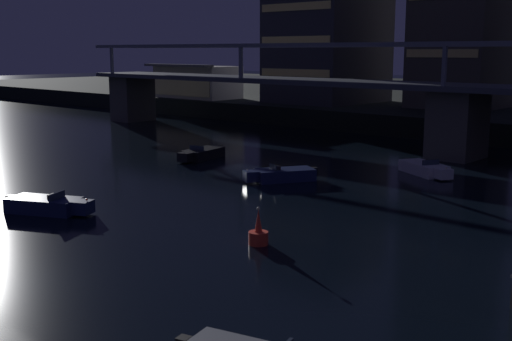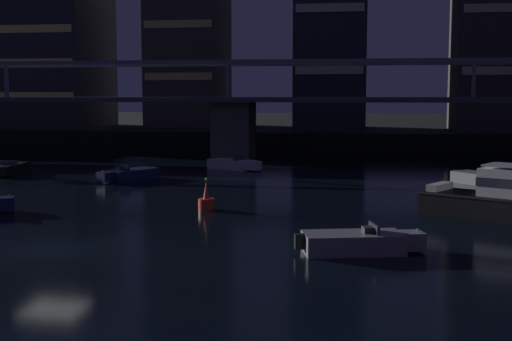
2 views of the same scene
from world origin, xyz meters
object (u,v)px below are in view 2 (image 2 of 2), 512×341
object	(u,v)px
speedboat_near_center	(483,179)
channel_buoy	(206,201)
speedboat_mid_center	(358,242)
speedboat_mid_right	(129,175)
cabin_cruiser_near_left	(510,199)
speedboat_mid_left	(233,164)
river_bridge	(234,113)
tower_west_low	(55,48)
speedboat_far_right	(11,169)
tower_west_tall	(188,2)

from	to	relation	value
speedboat_near_center	channel_buoy	distance (m)	21.37
speedboat_mid_center	channel_buoy	world-z (taller)	channel_buoy
speedboat_mid_center	speedboat_mid_right	xyz separation A→B (m)	(-16.84, 21.10, 0.00)
cabin_cruiser_near_left	speedboat_mid_left	distance (m)	27.92
river_bridge	channel_buoy	size ratio (longest dim) A/B	52.33
tower_west_low	speedboat_far_right	bearing A→B (deg)	-71.23
tower_west_low	tower_west_tall	size ratio (longest dim) A/B	0.63
tower_west_low	speedboat_mid_right	bearing A→B (deg)	-58.21
speedboat_mid_left	speedboat_mid_right	world-z (taller)	same
cabin_cruiser_near_left	speedboat_mid_center	bearing A→B (deg)	-131.10
speedboat_mid_center	cabin_cruiser_near_left	bearing A→B (deg)	48.90
river_bridge	tower_west_tall	world-z (taller)	tower_west_tall
speedboat_mid_right	tower_west_tall	bearing A→B (deg)	97.89
speedboat_mid_right	speedboat_far_right	xyz separation A→B (m)	(-10.65, 2.50, 0.00)
cabin_cruiser_near_left	tower_west_tall	bearing A→B (deg)	119.99
cabin_cruiser_near_left	speedboat_mid_left	size ratio (longest dim) A/B	1.83
speedboat_mid_right	channel_buoy	distance (m)	14.63
speedboat_near_center	speedboat_mid_right	bearing A→B (deg)	-176.56
river_bridge	speedboat_far_right	distance (m)	21.25
river_bridge	speedboat_far_right	bearing A→B (deg)	-137.06
speedboat_mid_left	channel_buoy	distance (m)	20.63
cabin_cruiser_near_left	speedboat_near_center	size ratio (longest dim) A/B	1.95
tower_west_low	channel_buoy	world-z (taller)	tower_west_low
tower_west_tall	speedboat_mid_left	bearing A→B (deg)	-69.06
river_bridge	speedboat_near_center	world-z (taller)	river_bridge
river_bridge	cabin_cruiser_near_left	xyz separation A→B (m)	(19.60, -29.36, -3.45)
speedboat_mid_right	channel_buoy	bearing A→B (deg)	-54.31
tower_west_low	speedboat_far_right	size ratio (longest dim) A/B	3.83
speedboat_mid_right	speedboat_far_right	size ratio (longest dim) A/B	0.93
tower_west_tall	speedboat_mid_right	world-z (taller)	tower_west_tall
tower_west_low	speedboat_mid_right	size ratio (longest dim) A/B	4.12
tower_west_tall	speedboat_mid_center	bearing A→B (deg)	-69.60
speedboat_far_right	speedboat_mid_left	bearing A→B (deg)	19.99
speedboat_mid_center	speedboat_far_right	bearing A→B (deg)	139.35
tower_west_low	channel_buoy	distance (m)	56.96
speedboat_mid_center	speedboat_far_right	xyz separation A→B (m)	(-27.49, 23.60, 0.00)
speedboat_near_center	speedboat_far_right	xyz separation A→B (m)	(-35.84, 0.99, 0.00)
river_bridge	cabin_cruiser_near_left	world-z (taller)	river_bridge
tower_west_tall	speedboat_mid_left	world-z (taller)	tower_west_tall
speedboat_near_center	speedboat_mid_left	distance (m)	20.34
speedboat_mid_center	channel_buoy	distance (m)	12.41
speedboat_far_right	channel_buoy	world-z (taller)	channel_buoy
tower_west_low	speedboat_mid_center	bearing A→B (deg)	-55.51
river_bridge	cabin_cruiser_near_left	size ratio (longest dim) A/B	10.33
speedboat_mid_left	speedboat_mid_right	bearing A→B (deg)	-125.44
river_bridge	speedboat_mid_right	size ratio (longest dim) A/B	18.99
tower_west_low	channel_buoy	bearing A→B (deg)	-57.18
tower_west_low	river_bridge	bearing A→B (deg)	-34.80
speedboat_mid_center	speedboat_near_center	bearing A→B (deg)	69.73
river_bridge	speedboat_mid_left	world-z (taller)	river_bridge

